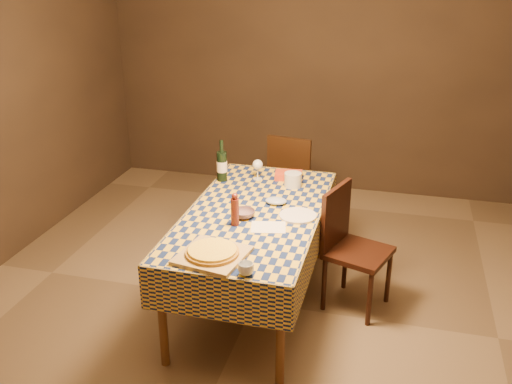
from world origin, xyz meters
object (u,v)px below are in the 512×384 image
(chair_far, at_px, (293,175))
(chair_right, at_px, (349,241))
(cutting_board, at_px, (212,255))
(bowl, at_px, (244,214))
(wine_bottle, at_px, (222,165))
(pizza, at_px, (212,251))
(white_plate, at_px, (298,216))
(dining_table, at_px, (254,221))

(chair_far, relative_size, chair_right, 1.00)
(cutting_board, bearing_deg, bowl, 87.34)
(bowl, distance_m, wine_bottle, 0.73)
(pizza, bearing_deg, cutting_board, -97.13)
(pizza, xyz_separation_m, chair_far, (0.08, 2.11, -0.29))
(chair_right, bearing_deg, white_plate, -150.85)
(dining_table, height_order, wine_bottle, wine_bottle)
(dining_table, xyz_separation_m, pizza, (-0.08, -0.71, 0.12))
(dining_table, height_order, chair_right, chair_right)
(pizza, bearing_deg, dining_table, 83.86)
(cutting_board, height_order, bowl, bowl)
(dining_table, bearing_deg, cutting_board, -96.14)
(bowl, bearing_deg, chair_right, 22.60)
(wine_bottle, height_order, chair_far, wine_bottle)
(cutting_board, xyz_separation_m, white_plate, (0.39, 0.70, -0.00))
(chair_far, bearing_deg, bowl, -92.13)
(white_plate, bearing_deg, bowl, -164.29)
(dining_table, distance_m, pizza, 0.72)
(dining_table, height_order, pizza, pizza)
(cutting_board, relative_size, bowl, 2.39)
(bowl, height_order, wine_bottle, wine_bottle)
(cutting_board, distance_m, wine_bottle, 1.28)
(white_plate, distance_m, chair_far, 1.47)
(pizza, bearing_deg, bowl, 87.34)
(cutting_board, distance_m, bowl, 0.60)
(pizza, xyz_separation_m, bowl, (0.03, 0.60, -0.01))
(bowl, distance_m, white_plate, 0.38)
(wine_bottle, bearing_deg, white_plate, -36.12)
(dining_table, xyz_separation_m, wine_bottle, (-0.41, 0.52, 0.20))
(pizza, distance_m, white_plate, 0.80)
(pizza, height_order, white_plate, pizza)
(dining_table, height_order, bowl, bowl)
(dining_table, distance_m, cutting_board, 0.72)
(bowl, bearing_deg, pizza, -92.66)
(chair_right, bearing_deg, bowl, -157.40)
(pizza, bearing_deg, chair_far, 87.72)
(dining_table, bearing_deg, chair_far, 89.67)
(cutting_board, bearing_deg, white_plate, 60.59)
(wine_bottle, distance_m, chair_far, 1.05)
(dining_table, relative_size, chair_right, 1.98)
(chair_far, distance_m, chair_right, 1.39)
(dining_table, xyz_separation_m, bowl, (-0.05, -0.11, 0.10))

